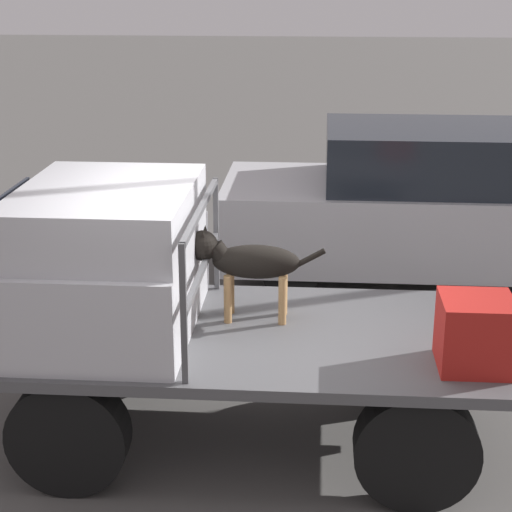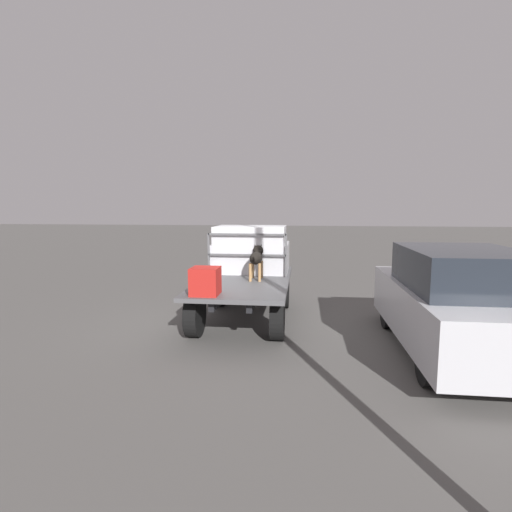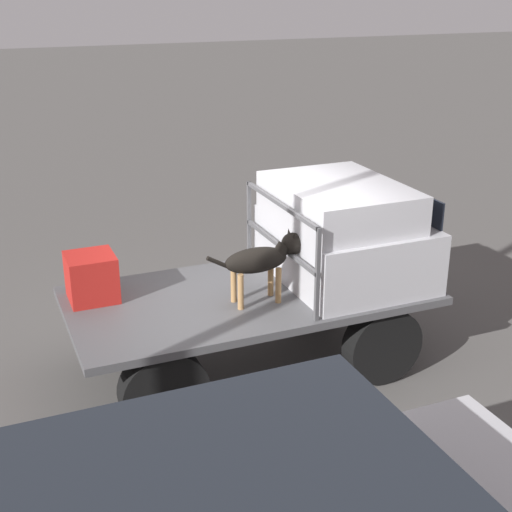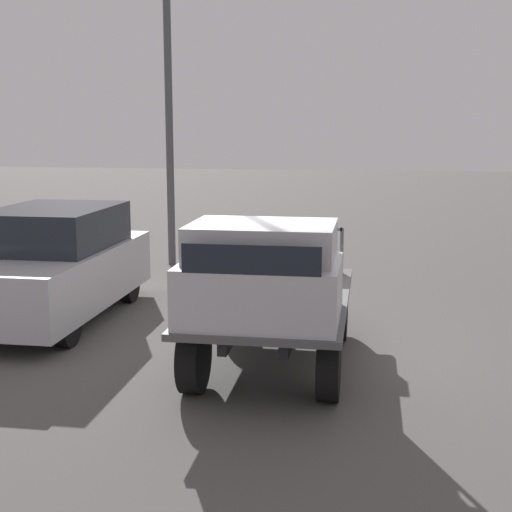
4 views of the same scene
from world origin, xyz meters
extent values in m
plane|color=#514F4C|center=(0.00, 0.00, 0.00)|extent=(80.00, 80.00, 0.00)
cylinder|color=black|center=(1.16, 0.77, 0.41)|extent=(0.82, 0.24, 0.82)
cylinder|color=black|center=(1.16, -0.77, 0.41)|extent=(0.82, 0.24, 0.82)
cylinder|color=black|center=(-1.16, 0.77, 0.41)|extent=(0.82, 0.24, 0.82)
cylinder|color=black|center=(-1.16, -0.77, 0.41)|extent=(0.82, 0.24, 0.82)
cube|color=black|center=(0.00, 0.32, 0.71)|extent=(3.44, 0.10, 0.18)
cube|color=black|center=(0.00, -0.32, 0.71)|extent=(3.44, 0.10, 0.18)
cube|color=#4C4C4F|center=(0.00, 0.00, 0.84)|extent=(3.74, 1.85, 0.08)
cube|color=#B7B7BC|center=(1.11, 0.00, 1.21)|extent=(1.41, 1.73, 0.66)
cube|color=#B7B7BC|center=(1.01, 0.00, 1.74)|extent=(1.20, 1.59, 0.40)
cube|color=black|center=(1.81, 0.00, 1.68)|extent=(0.02, 1.42, 0.30)
cube|color=#4C4C4F|center=(0.34, 0.85, 1.35)|extent=(0.04, 0.04, 0.94)
cube|color=#4C4C4F|center=(0.34, -0.85, 1.35)|extent=(0.04, 0.04, 0.94)
cube|color=#4C4C4F|center=(0.34, 0.00, 1.80)|extent=(0.04, 1.69, 0.04)
cube|color=#4C4C4F|center=(0.34, 0.00, 1.35)|extent=(0.04, 1.69, 0.04)
cylinder|color=#9E7547|center=(0.17, -0.15, 1.07)|extent=(0.06, 0.06, 0.37)
cylinder|color=#9E7547|center=(0.17, -0.34, 1.07)|extent=(0.06, 0.06, 0.37)
cylinder|color=#9E7547|center=(-0.23, -0.15, 1.07)|extent=(0.06, 0.06, 0.37)
cylinder|color=#9E7547|center=(-0.23, -0.34, 1.07)|extent=(0.06, 0.06, 0.37)
ellipsoid|color=black|center=(-0.03, -0.24, 1.34)|extent=(0.65, 0.25, 0.25)
sphere|color=#9E7547|center=(0.15, -0.24, 1.29)|extent=(0.11, 0.11, 0.11)
cylinder|color=black|center=(0.25, -0.24, 1.41)|extent=(0.18, 0.14, 0.17)
sphere|color=black|center=(0.36, -0.24, 1.45)|extent=(0.23, 0.23, 0.23)
cone|color=#9E7547|center=(0.46, -0.24, 1.44)|extent=(0.13, 0.13, 0.13)
cone|color=black|center=(0.35, -0.18, 1.55)|extent=(0.06, 0.08, 0.10)
cone|color=black|center=(0.35, -0.30, 1.55)|extent=(0.06, 0.08, 0.10)
cylinder|color=black|center=(-0.41, -0.24, 1.36)|extent=(0.28, 0.04, 0.18)
cube|color=#AD1E19|center=(-1.53, 0.46, 1.12)|extent=(0.48, 0.48, 0.48)
cylinder|color=black|center=(-0.20, -2.90, 0.30)|extent=(0.60, 0.20, 0.60)
cylinder|color=black|center=(-2.78, -2.90, 0.30)|extent=(0.60, 0.20, 0.60)
cylinder|color=black|center=(-2.78, -4.50, 0.30)|extent=(0.60, 0.20, 0.60)
cube|color=#B7B7BC|center=(-1.49, -3.70, 0.69)|extent=(4.15, 1.87, 0.87)
cube|color=#1E232B|center=(-1.70, -3.70, 1.44)|extent=(2.28, 1.68, 0.63)
cylinder|color=#4C4C51|center=(-6.18, -3.10, 3.68)|extent=(0.16, 0.16, 7.37)
camera|label=1|loc=(-0.48, 5.72, 3.40)|focal=60.00mm
camera|label=2|loc=(-8.16, -1.20, 2.42)|focal=28.00mm
camera|label=3|loc=(-2.54, -6.26, 3.93)|focal=50.00mm
camera|label=4|loc=(8.70, 1.16, 3.01)|focal=50.00mm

